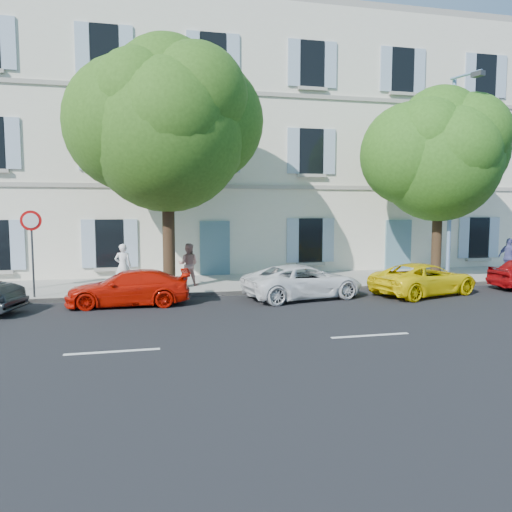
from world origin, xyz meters
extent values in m
plane|color=black|center=(0.00, 0.00, 0.00)|extent=(90.00, 90.00, 0.00)
cube|color=#A09E96|center=(0.00, 4.45, 0.07)|extent=(36.00, 4.50, 0.15)
cube|color=#9E998E|center=(0.00, 2.28, 0.08)|extent=(36.00, 0.16, 0.16)
cube|color=silver|center=(0.00, 10.20, 6.00)|extent=(28.00, 7.00, 12.00)
imported|color=red|center=(-5.76, 1.22, 0.56)|extent=(3.90, 1.72, 1.11)
imported|color=white|center=(0.01, 1.13, 0.58)|extent=(4.44, 2.68, 1.15)
imported|color=yellow|center=(4.41, 0.81, 0.56)|extent=(4.41, 2.96, 1.12)
cylinder|color=#3A2819|center=(-4.38, 3.10, 1.88)|extent=(0.44, 0.44, 3.47)
ellipsoid|color=#3C721D|center=(-4.38, 3.10, 5.69)|extent=(5.54, 5.54, 6.10)
cylinder|color=#3A2819|center=(6.38, 3.15, 1.64)|extent=(0.39, 0.39, 2.98)
ellipsoid|color=#3B7A1F|center=(6.38, 3.15, 4.94)|extent=(4.84, 4.84, 5.32)
cylinder|color=#383A3D|center=(-8.81, 2.58, 1.35)|extent=(0.07, 0.07, 2.41)
cylinder|color=red|center=(-8.81, 2.54, 2.67)|extent=(0.66, 0.14, 0.66)
cylinder|color=#7293BF|center=(6.62, 2.71, 4.09)|extent=(0.16, 0.16, 7.88)
cylinder|color=#7293BF|center=(6.62, 2.02, 8.03)|extent=(0.44, 1.36, 0.10)
cube|color=#383A3D|center=(6.62, 1.33, 7.88)|extent=(0.35, 0.49, 0.18)
imported|color=silver|center=(-6.00, 3.86, 0.96)|extent=(0.60, 0.41, 1.62)
imported|color=#AF7870|center=(-3.62, 3.91, 0.95)|extent=(0.92, 0.80, 1.60)
imported|color=#535999|center=(10.01, 3.35, 0.97)|extent=(0.64, 1.03, 1.63)
camera|label=1|loc=(-5.37, -14.87, 3.09)|focal=35.00mm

